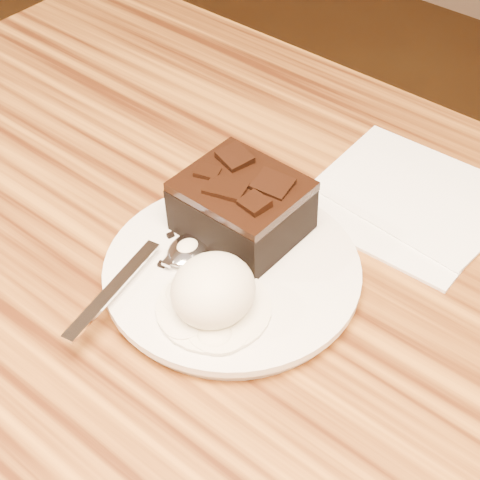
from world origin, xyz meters
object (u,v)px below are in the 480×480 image
Objects in this scene: plate at (232,274)px; spoon at (188,251)px; brownie at (242,209)px; ice_cream_scoop at (213,290)px; napkin at (406,198)px.

spoon is (-0.04, -0.01, 0.01)m from plate.
ice_cream_scoop reaches higher than brownie.
spoon is (-0.01, -0.05, -0.02)m from brownie.
plate reaches higher than napkin.
brownie reaches higher than napkin.
napkin is at bearing 72.02° from plate.
napkin is at bearing 79.96° from ice_cream_scoop.
ice_cream_scoop is at bearing -100.04° from napkin.
ice_cream_scoop is at bearing -40.09° from spoon.
plate is at bearing -107.98° from napkin.
plate is 2.19× the size of brownie.
ice_cream_scoop is (0.02, -0.04, 0.03)m from plate.
napkin is at bearing 52.85° from spoon.
brownie is 0.16m from napkin.
plate is 0.06m from brownie.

